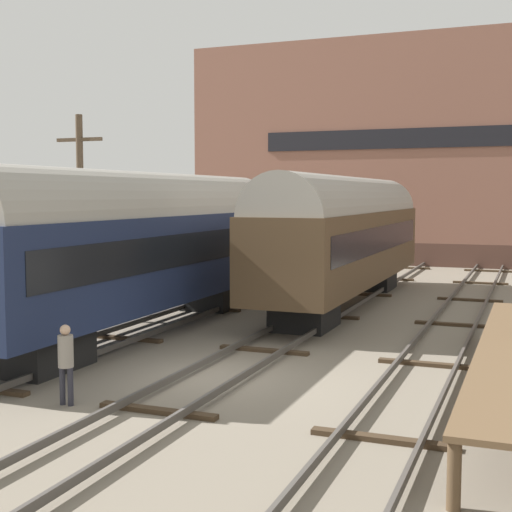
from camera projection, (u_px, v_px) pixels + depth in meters
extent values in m
plane|color=slate|center=(219.00, 378.00, 17.09)|extent=(200.00, 200.00, 0.00)
cube|color=#4C4742|center=(40.00, 353.00, 18.98)|extent=(0.08, 60.00, 0.16)
cube|color=#4C4742|center=(85.00, 357.00, 18.46)|extent=(0.08, 60.00, 0.16)
cube|color=#3D2D1E|center=(124.00, 338.00, 21.51)|extent=(2.60, 0.24, 0.10)
cube|color=#3D2D1E|center=(208.00, 309.00, 27.08)|extent=(2.60, 0.24, 0.10)
cube|color=#3D2D1E|center=(264.00, 289.00, 32.64)|extent=(2.60, 0.24, 0.10)
cube|color=#3D2D1E|center=(304.00, 275.00, 38.21)|extent=(2.60, 0.24, 0.10)
cube|color=#3D2D1E|center=(333.00, 265.00, 43.77)|extent=(2.60, 0.24, 0.10)
cube|color=#4C4742|center=(193.00, 368.00, 17.33)|extent=(0.08, 60.00, 0.16)
cube|color=#4C4742|center=(247.00, 373.00, 16.81)|extent=(0.08, 60.00, 0.16)
cube|color=#3D2D1E|center=(158.00, 411.00, 14.30)|extent=(2.60, 0.24, 0.10)
cube|color=#3D2D1E|center=(264.00, 350.00, 19.86)|extent=(2.60, 0.24, 0.10)
cube|color=#3D2D1E|center=(323.00, 316.00, 25.43)|extent=(2.60, 0.24, 0.10)
cube|color=#3D2D1E|center=(362.00, 294.00, 30.99)|extent=(2.60, 0.24, 0.10)
cube|color=#3D2D1E|center=(388.00, 279.00, 36.56)|extent=(2.60, 0.24, 0.10)
cube|color=#3D2D1E|center=(408.00, 268.00, 42.12)|extent=(2.60, 0.24, 0.10)
cube|color=#4C4742|center=(377.00, 386.00, 15.68)|extent=(0.08, 60.00, 0.16)
cube|color=#4C4742|center=(444.00, 392.00, 15.16)|extent=(0.08, 60.00, 0.16)
cube|color=#3D2D1E|center=(383.00, 439.00, 12.65)|extent=(2.60, 0.24, 0.10)
cube|color=#3D2D1E|center=(429.00, 364.00, 18.21)|extent=(2.60, 0.24, 0.10)
cube|color=#3D2D1E|center=(454.00, 325.00, 23.78)|extent=(2.60, 0.24, 0.10)
cube|color=#3D2D1E|center=(470.00, 300.00, 29.34)|extent=(2.60, 0.24, 0.10)
cube|color=#3D2D1E|center=(480.00, 283.00, 34.91)|extent=(2.60, 0.24, 0.10)
cube|color=#3D2D1E|center=(488.00, 271.00, 40.47)|extent=(2.60, 0.24, 0.10)
cube|color=black|center=(373.00, 278.00, 33.10)|extent=(1.80, 2.40, 1.00)
cube|color=black|center=(305.00, 313.00, 23.35)|extent=(1.80, 2.40, 1.00)
cube|color=#4C3823|center=(345.00, 246.00, 28.07)|extent=(2.91, 16.17, 2.72)
cube|color=black|center=(345.00, 238.00, 28.04)|extent=(2.95, 14.87, 0.98)
cylinder|color=gray|center=(346.00, 211.00, 27.95)|extent=(2.76, 15.84, 2.76)
cube|color=black|center=(214.00, 295.00, 27.56)|extent=(1.80, 2.40, 1.00)
cube|color=black|center=(39.00, 350.00, 17.83)|extent=(1.80, 2.40, 1.00)
cube|color=#192342|center=(145.00, 258.00, 22.53)|extent=(2.87, 16.13, 2.73)
cube|color=black|center=(145.00, 248.00, 22.51)|extent=(2.91, 14.84, 0.98)
cylinder|color=gray|center=(144.00, 215.00, 22.42)|extent=(2.73, 15.80, 2.73)
cylinder|color=brown|center=(454.00, 476.00, 9.87)|extent=(0.20, 0.20, 1.00)
cylinder|color=brown|center=(499.00, 323.00, 21.59)|extent=(0.20, 0.20, 1.00)
cylinder|color=brown|center=(485.00, 371.00, 15.73)|extent=(0.20, 0.20, 1.00)
cylinder|color=#282833|center=(62.00, 386.00, 14.85)|extent=(0.12, 0.12, 0.81)
cylinder|color=#282833|center=(70.00, 387.00, 14.78)|extent=(0.12, 0.12, 0.81)
cylinder|color=gray|center=(66.00, 351.00, 14.75)|extent=(0.32, 0.32, 0.67)
sphere|color=tan|center=(65.00, 330.00, 14.71)|extent=(0.22, 0.22, 0.22)
cylinder|color=#473828|center=(81.00, 218.00, 24.75)|extent=(0.24, 0.24, 7.12)
cube|color=#473828|center=(79.00, 140.00, 24.52)|extent=(1.80, 0.12, 0.12)
cube|color=#4F342A|center=(474.00, 249.00, 48.34)|extent=(35.80, 12.61, 1.41)
cube|color=brown|center=(476.00, 144.00, 47.73)|extent=(35.80, 12.61, 12.72)
cube|color=black|center=(468.00, 137.00, 41.83)|extent=(25.06, 0.10, 1.20)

